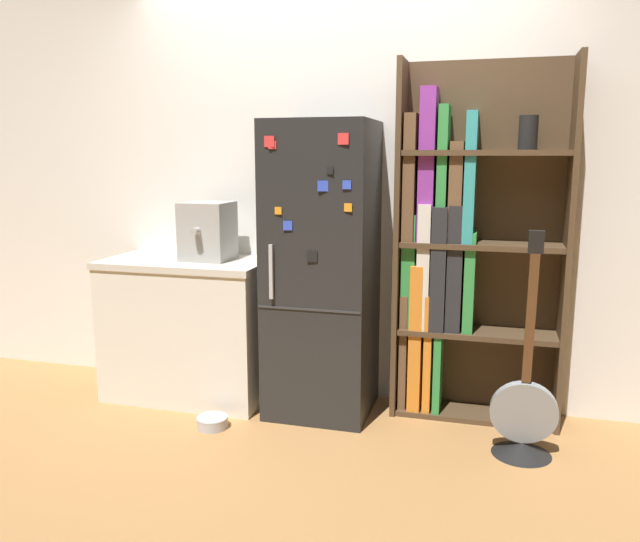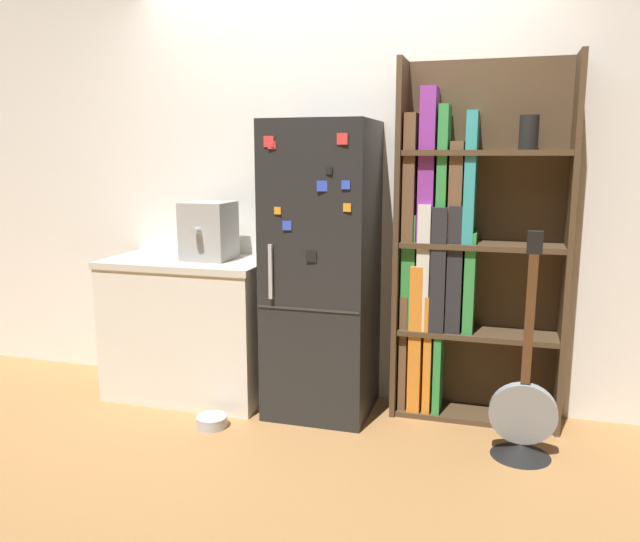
{
  "view_description": "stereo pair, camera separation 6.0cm",
  "coord_description": "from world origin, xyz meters",
  "px_view_note": "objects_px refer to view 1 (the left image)",
  "views": [
    {
      "loc": [
        0.94,
        -3.25,
        1.5
      ],
      "look_at": [
        -0.01,
        0.15,
        0.85
      ],
      "focal_mm": 35.0,
      "sensor_mm": 36.0,
      "label": 1
    },
    {
      "loc": [
        1.0,
        -3.23,
        1.5
      ],
      "look_at": [
        -0.01,
        0.15,
        0.85
      ],
      "focal_mm": 35.0,
      "sensor_mm": 36.0,
      "label": 2
    }
  ],
  "objects_px": {
    "refrigerator": "(322,270)",
    "guitar": "(523,423)",
    "espresso_machine": "(208,231)",
    "pet_bowl": "(212,421)",
    "bookshelf": "(456,253)"
  },
  "relations": [
    {
      "from": "guitar",
      "to": "refrigerator",
      "type": "bearing_deg",
      "value": 165.38
    },
    {
      "from": "pet_bowl",
      "to": "espresso_machine",
      "type": "bearing_deg",
      "value": 114.73
    },
    {
      "from": "refrigerator",
      "to": "guitar",
      "type": "xyz_separation_m",
      "value": [
        1.14,
        -0.3,
        -0.68
      ]
    },
    {
      "from": "espresso_machine",
      "to": "bookshelf",
      "type": "bearing_deg",
      "value": 5.25
    },
    {
      "from": "espresso_machine",
      "to": "pet_bowl",
      "type": "height_order",
      "value": "espresso_machine"
    },
    {
      "from": "bookshelf",
      "to": "espresso_machine",
      "type": "bearing_deg",
      "value": -174.75
    },
    {
      "from": "bookshelf",
      "to": "pet_bowl",
      "type": "relative_size",
      "value": 11.52
    },
    {
      "from": "bookshelf",
      "to": "espresso_machine",
      "type": "relative_size",
      "value": 5.76
    },
    {
      "from": "guitar",
      "to": "pet_bowl",
      "type": "bearing_deg",
      "value": -175.59
    },
    {
      "from": "bookshelf",
      "to": "pet_bowl",
      "type": "distance_m",
      "value": 1.67
    },
    {
      "from": "espresso_machine",
      "to": "pet_bowl",
      "type": "relative_size",
      "value": 2.0
    },
    {
      "from": "guitar",
      "to": "pet_bowl",
      "type": "height_order",
      "value": "guitar"
    },
    {
      "from": "refrigerator",
      "to": "guitar",
      "type": "relative_size",
      "value": 1.45
    },
    {
      "from": "guitar",
      "to": "espresso_machine",
      "type": "bearing_deg",
      "value": 170.2
    },
    {
      "from": "refrigerator",
      "to": "pet_bowl",
      "type": "bearing_deg",
      "value": -140.79
    }
  ]
}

